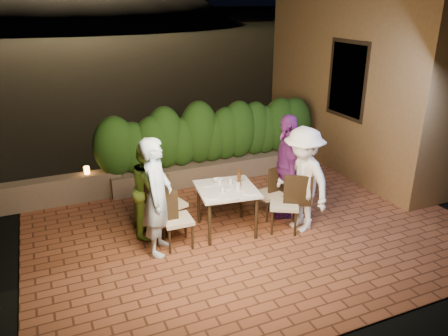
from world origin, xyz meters
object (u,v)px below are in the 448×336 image
chair_right_front (284,203)px  dining_table (226,210)px  chair_left_back (169,203)px  beer_bottle (239,176)px  diner_purple (287,166)px  chair_right_back (269,193)px  diner_white (302,180)px  parapet_lamp (87,170)px  diner_blue (157,197)px  chair_left_front (177,219)px  diner_green (150,189)px  bowl (218,181)px

chair_right_front → dining_table: bearing=7.5°
chair_left_back → chair_right_front: bearing=-40.0°
dining_table → beer_bottle: (0.22, 0.02, 0.53)m
chair_left_back → diner_purple: (1.99, -0.26, 0.41)m
chair_right_back → diner_purple: diner_purple is taller
diner_white → parapet_lamp: size_ratio=12.24×
chair_right_back → diner_blue: (-2.02, -0.33, 0.45)m
chair_left_back → chair_right_back: chair_left_back is taller
beer_bottle → chair_left_front: beer_bottle is taller
parapet_lamp → dining_table: bearing=-48.7°
chair_right_back → parapet_lamp: 3.37m
diner_green → bowl: bearing=-67.5°
diner_blue → diner_purple: diner_purple is taller
bowl → diner_purple: 1.20m
beer_bottle → bowl: (-0.25, 0.26, -0.13)m
diner_blue → parapet_lamp: diner_blue is taller
diner_green → parapet_lamp: size_ratio=10.78×
chair_right_back → diner_white: bearing=105.5°
chair_left_back → diner_white: size_ratio=0.56×
dining_table → chair_right_back: bearing=10.9°
beer_bottle → diner_green: (-1.33, 0.41, -0.15)m
beer_bottle → chair_left_back: 1.19m
beer_bottle → chair_right_back: size_ratio=0.34×
chair_left_front → bowl: bearing=27.5°
chair_left_back → parapet_lamp: bearing=104.8°
bowl → chair_right_front: chair_right_front is taller
diner_blue → parapet_lamp: (-0.72, 2.29, -0.31)m
diner_blue → parapet_lamp: size_ratio=12.62×
dining_table → chair_right_front: chair_right_front is taller
dining_table → chair_right_front: size_ratio=0.94×
dining_table → diner_white: (1.12, -0.41, 0.48)m
beer_bottle → diner_white: (0.90, -0.43, -0.04)m
bowl → chair_left_front: chair_left_front is taller
dining_table → diner_green: 1.24m
chair_right_front → diner_purple: (0.32, 0.48, 0.41)m
diner_purple → diner_white: bearing=18.9°
chair_right_front → diner_purple: diner_purple is taller
chair_left_back → chair_right_back: size_ratio=1.10×
chair_left_back → diner_purple: 2.05m
diner_green → diner_purple: (2.27, -0.29, 0.14)m
chair_right_front → bowl: bearing=-5.8°
chair_right_front → diner_green: diner_green is taller
chair_left_back → chair_right_front: 1.83m
dining_table → chair_left_front: bearing=-171.1°
chair_right_front → diner_blue: bearing=24.5°
diner_white → beer_bottle: bearing=-123.7°
diner_purple → bowl: bearing=-73.5°
diner_purple → diner_green: bearing=-74.0°
chair_right_back → diner_green: (-1.97, 0.26, 0.32)m
diner_white → diner_purple: diner_purple is taller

